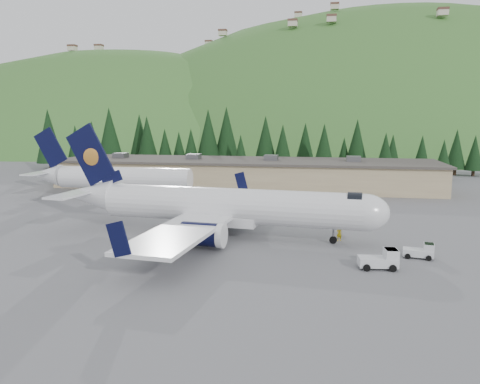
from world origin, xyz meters
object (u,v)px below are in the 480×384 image
object	(u,v)px
airliner	(220,206)
second_airliner	(108,177)
baggage_tug_a	(381,260)
terminal_building	(245,173)
baggage_tug_b	(421,251)
ramp_worker	(339,233)

from	to	relation	value
airliner	second_airliner	world-z (taller)	airliner
baggage_tug_a	terminal_building	size ratio (longest dim) A/B	0.05
baggage_tug_b	ramp_worker	bearing A→B (deg)	154.61
second_airliner	terminal_building	bearing A→B (deg)	38.78
airliner	baggage_tug_a	bearing A→B (deg)	-22.95
second_airliner	baggage_tug_b	xyz separation A→B (m)	(43.91, -26.73, -2.68)
airliner	baggage_tug_b	bearing A→B (deg)	-8.25
ramp_worker	baggage_tug_a	bearing A→B (deg)	91.69
second_airliner	baggage_tug_a	world-z (taller)	second_airliner
second_airliner	ramp_worker	xyz separation A→B (m)	(36.62, -21.74, -2.53)
baggage_tug_b	airliner	bearing A→B (deg)	175.45
second_airliner	airliner	bearing A→B (deg)	-42.56
airliner	second_airliner	bearing A→B (deg)	142.73
terminal_building	ramp_worker	bearing A→B (deg)	-66.12
airliner	ramp_worker	world-z (taller)	airliner
airliner	terminal_building	bearing A→B (deg)	101.22
baggage_tug_b	terminal_building	bearing A→B (deg)	128.31
baggage_tug_a	second_airliner	bearing A→B (deg)	135.82
airliner	second_airliner	distance (m)	32.38
airliner	terminal_building	world-z (taller)	airliner
baggage_tug_a	terminal_building	xyz separation A→B (m)	(-20.05, 46.56, 1.85)
baggage_tug_b	terminal_building	world-z (taller)	terminal_building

